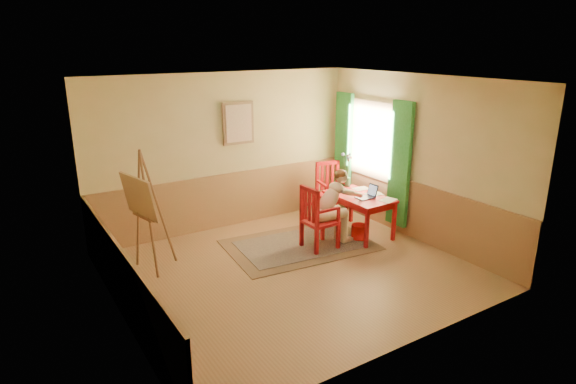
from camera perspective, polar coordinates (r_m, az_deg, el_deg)
room at (r=6.85m, az=0.69°, el=1.31°), size 5.04×4.54×2.84m
wainscot at (r=7.79m, az=-2.53°, el=-3.70°), size 5.00×4.50×1.00m
window at (r=9.15m, az=9.71°, el=4.79°), size 0.12×2.01×2.20m
wall_portrait at (r=8.74m, az=-5.86°, el=8.07°), size 0.60×0.05×0.76m
rug at (r=8.22m, az=1.38°, el=-6.23°), size 2.55×1.83×0.02m
table at (r=8.56m, az=8.40°, el=-0.99°), size 0.75×1.22×0.72m
chair_left at (r=7.91m, az=3.49°, el=-3.07°), size 0.51×0.48×1.08m
chair_back at (r=9.33m, az=5.03°, el=0.12°), size 0.58×0.60×1.09m
figure at (r=8.05m, az=5.30°, el=-1.46°), size 0.95×0.41×1.29m
laptop at (r=8.43m, az=9.35°, el=-0.36°), size 0.36×0.22×0.22m
papers at (r=8.68m, az=8.98°, el=-0.12°), size 0.78×1.24×0.00m
vase at (r=8.98m, az=7.03°, el=2.46°), size 0.26×0.31×0.63m
wastebasket at (r=8.49m, az=8.33°, el=-4.69°), size 0.29×0.29×0.27m
easel at (r=7.25m, az=-16.85°, el=-1.04°), size 0.69×0.83×1.86m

